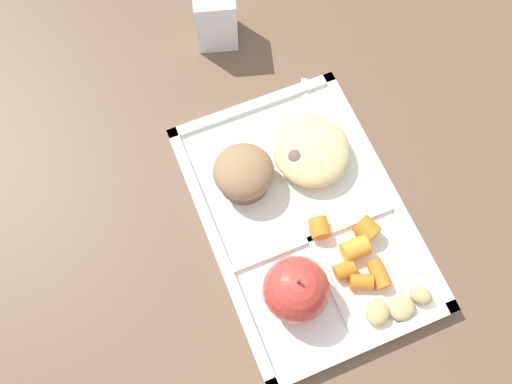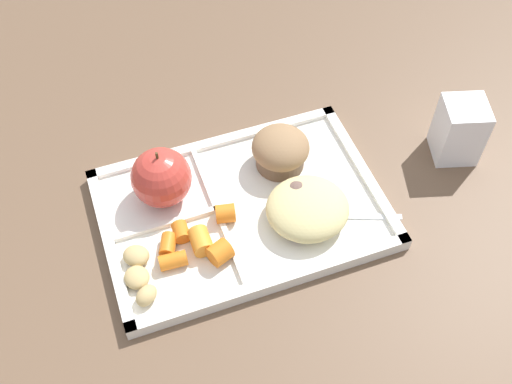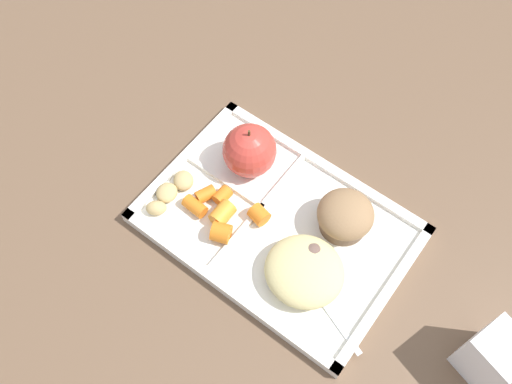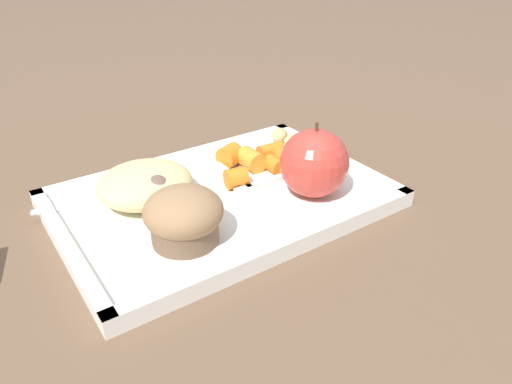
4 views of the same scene
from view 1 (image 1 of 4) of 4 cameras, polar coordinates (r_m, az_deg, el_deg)
ground at (r=0.71m, az=4.95°, el=-2.85°), size 6.00×6.00×0.00m
lunch_tray at (r=0.70m, az=5.02°, el=-2.73°), size 0.36×0.25×0.02m
green_apple at (r=0.63m, az=4.24°, el=-10.22°), size 0.08×0.08×0.09m
bran_muffin at (r=0.69m, az=-1.31°, el=1.98°), size 0.08×0.08×0.06m
carrot_slice_near_corner at (r=0.67m, az=9.32°, el=-8.15°), size 0.02×0.02×0.02m
carrot_slice_center at (r=0.69m, az=11.60°, el=-3.88°), size 0.03×0.03×0.03m
carrot_slice_diagonal at (r=0.67m, az=11.03°, el=-9.27°), size 0.03×0.03×0.02m
carrot_slice_back at (r=0.68m, az=12.84°, el=-8.45°), size 0.03×0.02×0.02m
carrot_slice_edge at (r=0.68m, az=10.42°, el=-5.90°), size 0.03×0.03×0.03m
carrot_slice_small at (r=0.68m, az=6.70°, el=-3.78°), size 0.03×0.03×0.02m
potato_chunk_wedge at (r=0.67m, az=12.69°, el=-12.28°), size 0.04×0.04×0.02m
potato_chunk_small at (r=0.69m, az=16.95°, el=-10.35°), size 0.04×0.04×0.02m
potato_chunk_large at (r=0.68m, az=15.11°, el=-11.73°), size 0.04×0.04×0.02m
egg_noodle_pile at (r=0.71m, az=5.86°, el=4.38°), size 0.11×0.10×0.04m
meatball_side at (r=0.72m, az=8.16°, el=3.23°), size 0.03×0.03×0.03m
meatball_front at (r=0.72m, az=5.79°, el=4.23°), size 0.03×0.03×0.03m
meatball_back at (r=0.72m, az=5.89°, el=4.48°), size 0.03×0.03×0.03m
meatball_center at (r=0.71m, az=4.26°, el=3.42°), size 0.04×0.04×0.04m
plastic_fork at (r=0.74m, az=5.46°, el=6.09°), size 0.15×0.07×0.00m
milk_carton at (r=0.81m, az=-4.21°, el=18.03°), size 0.07×0.07×0.09m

